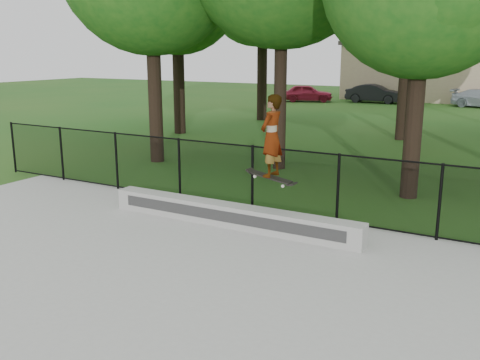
{
  "coord_description": "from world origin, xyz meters",
  "views": [
    {
      "loc": [
        5.45,
        -4.38,
        3.58
      ],
      "look_at": [
        0.64,
        4.2,
        1.2
      ],
      "focal_mm": 40.0,
      "sensor_mm": 36.0,
      "label": 1
    }
  ],
  "objects": [
    {
      "name": "car_b",
      "position": [
        -4.88,
        33.44,
        0.65
      ],
      "size": [
        3.59,
        1.45,
        1.29
      ],
      "primitive_type": "imported",
      "rotation": [
        0.0,
        0.0,
        1.59
      ],
      "color": "black",
      "rests_on": "ground"
    },
    {
      "name": "ground",
      "position": [
        0.0,
        0.0,
        0.0
      ],
      "size": [
        100.0,
        100.0,
        0.0
      ],
      "primitive_type": "plane",
      "color": "#1C5718",
      "rests_on": "ground"
    },
    {
      "name": "distant_building",
      "position": [
        -2.0,
        38.0,
        2.16
      ],
      "size": [
        12.4,
        6.4,
        4.3
      ],
      "color": "tan",
      "rests_on": "ground"
    },
    {
      "name": "skater_airborne",
      "position": [
        1.06,
        4.67,
        1.98
      ],
      "size": [
        0.83,
        0.6,
        1.73
      ],
      "color": "black",
      "rests_on": "ground"
    },
    {
      "name": "grind_ledge",
      "position": [
        0.12,
        4.7,
        0.29
      ],
      "size": [
        5.67,
        0.4,
        0.45
      ],
      "primitive_type": "cube",
      "color": "#999894",
      "rests_on": "concrete_slab"
    },
    {
      "name": "car_a",
      "position": [
        -9.38,
        31.93,
        0.62
      ],
      "size": [
        3.91,
        2.73,
        1.24
      ],
      "primitive_type": "imported",
      "rotation": [
        0.0,
        0.0,
        1.96
      ],
      "color": "maroon",
      "rests_on": "ground"
    },
    {
      "name": "concrete_slab",
      "position": [
        0.0,
        0.0,
        0.03
      ],
      "size": [
        14.0,
        12.0,
        0.06
      ],
      "primitive_type": "cube",
      "color": "#A7A7A2",
      "rests_on": "ground"
    },
    {
      "name": "chainlink_fence",
      "position": [
        0.0,
        5.9,
        0.81
      ],
      "size": [
        16.06,
        0.06,
        1.5
      ],
      "color": "black",
      "rests_on": "concrete_slab"
    }
  ]
}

